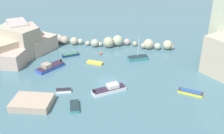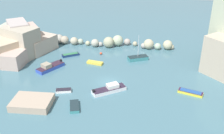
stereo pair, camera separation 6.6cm
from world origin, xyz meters
The scene contains 14 objects.
cove_water centered at (0.00, 0.00, 0.00)m, with size 160.00×160.00×0.00m, color #436C7A.
cliff_headland_left centered at (-24.67, 12.37, 2.59)m, with size 18.19×19.48×7.22m.
rock_breakwater centered at (-1.87, 18.87, 1.15)m, with size 31.36×4.54×2.79m.
stone_dock centered at (-11.51, -9.79, 0.62)m, with size 6.51×4.87×1.24m, color tan.
channel_buoy centered at (-3.93, 13.19, 0.29)m, with size 0.58×0.58×0.58m, color #E04C28.
moored_boat_0 centered at (5.09, 11.41, 0.45)m, with size 4.97×3.56×5.99m.
moored_boat_1 centered at (15.38, -2.15, 0.29)m, with size 4.58×2.63×0.56m.
moored_boat_2 centered at (-13.37, 3.79, 0.55)m, with size 5.07×6.39×1.60m.
moored_boat_3 centered at (-10.98, 11.37, 0.29)m, with size 4.10×3.23×0.54m.
moored_boat_4 centered at (-4.30, -9.39, 0.27)m, with size 2.45×3.71×0.55m.
moored_boat_5 centered at (0.74, -3.44, 0.52)m, with size 6.31×5.05×1.46m.
moored_boat_6 centered at (-4.31, 7.81, 0.27)m, with size 3.78×1.93×0.53m.
moored_boat_7 centered at (-13.47, -8.84, 0.29)m, with size 2.67×1.43×0.55m.
moored_boat_8 centered at (-7.63, -4.75, 0.27)m, with size 2.99×1.80×0.54m.
Camera 1 is at (7.08, -44.89, 25.69)m, focal length 42.59 mm.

